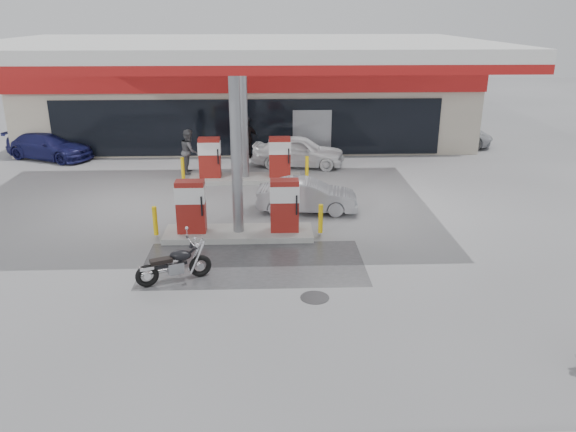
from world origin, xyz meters
The scene contains 14 objects.
ground centered at (0.00, 0.00, 0.00)m, with size 90.00×90.00×0.00m, color gray.
wet_patch centered at (0.50, 0.00, 0.00)m, with size 6.00×3.00×0.00m, color #4C4C4F.
drain_cover centered at (2.00, -2.00, 0.00)m, with size 0.70×0.70×0.01m, color #38383A.
store_building centered at (0.01, 15.94, 2.01)m, with size 22.00×8.22×4.00m.
canopy centered at (0.00, 5.00, 5.27)m, with size 16.00×10.02×5.51m.
pump_island_near centered at (0.00, 2.00, 0.71)m, with size 5.14×1.30×1.78m.
pump_island_far centered at (0.00, 8.00, 0.71)m, with size 5.14×1.30×1.78m.
parked_motorcycle centered at (-1.46, -0.98, 0.45)m, with size 1.86×0.99×1.01m.
sedan_white centered at (2.27, 10.20, 0.69)m, with size 1.63×4.04×1.38m, color white.
attendant centered at (-2.39, 9.34, 0.93)m, with size 0.90×0.70×1.86m, color #4F5054.
hatchback_silver centered at (2.24, 4.20, 0.56)m, with size 1.19×3.40×1.12m, color #A6A8AE.
parked_car_left centered at (-9.21, 12.00, 0.62)m, with size 1.73×4.26×1.24m, color #181A52.
parked_car_right centered at (10.00, 14.00, 0.64)m, with size 2.11×4.59×1.27m, color #B3B5BB.
biker_walking centered at (-0.04, 11.80, 0.93)m, with size 1.09×0.45×1.86m, color black.
Camera 1 is at (0.91, -13.95, 6.46)m, focal length 35.00 mm.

